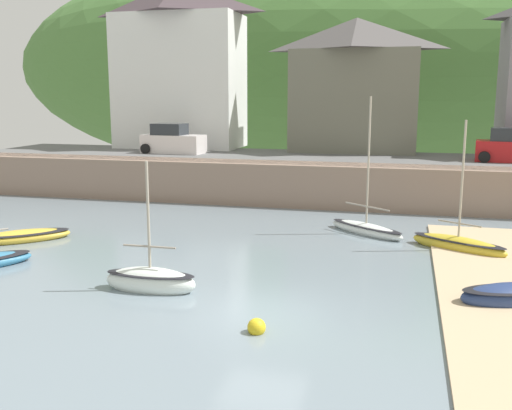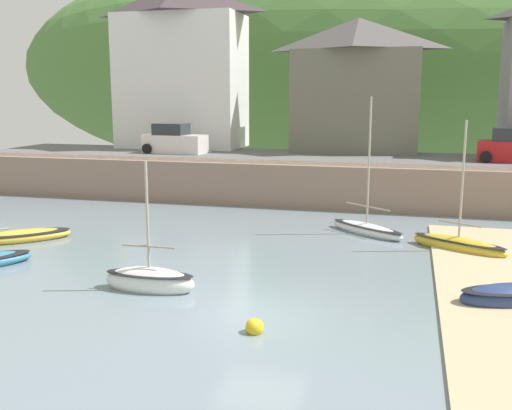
# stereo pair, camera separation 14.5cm
# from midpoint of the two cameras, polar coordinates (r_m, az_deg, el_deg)

# --- Properties ---
(quay_seawall) EXTENTS (48.00, 9.40, 2.40)m
(quay_seawall) POSITION_cam_midpoint_polar(r_m,az_deg,el_deg) (33.77, 7.54, 2.26)
(quay_seawall) COLOR gray
(quay_seawall) RESTS_ON ground
(hillside_backdrop) EXTENTS (80.00, 44.00, 26.97)m
(hillside_backdrop) POSITION_cam_midpoint_polar(r_m,az_deg,el_deg) (71.37, 8.35, 13.13)
(hillside_backdrop) COLOR #4F803D
(hillside_backdrop) RESTS_ON ground
(waterfront_building_left) EXTENTS (9.09, 5.11, 11.67)m
(waterfront_building_left) POSITION_cam_midpoint_polar(r_m,az_deg,el_deg) (44.03, -7.49, 13.29)
(waterfront_building_left) COLOR white
(waterfront_building_left) RESTS_ON ground
(waterfront_building_centre) EXTENTS (8.57, 5.31, 8.81)m
(waterfront_building_centre) POSITION_cam_midpoint_polar(r_m,az_deg,el_deg) (41.05, 9.46, 11.43)
(waterfront_building_centre) COLOR #696959
(waterfront_building_centre) RESTS_ON ground
(sailboat_tall_mast) EXTENTS (3.92, 3.65, 0.60)m
(sailboat_tall_mast) POSITION_cam_midpoint_polar(r_m,az_deg,el_deg) (27.45, -21.82, -2.83)
(sailboat_tall_mast) COLOR gold
(sailboat_tall_mast) RESTS_ON ground
(rowboat_small_beached) EXTENTS (3.07, 1.05, 4.42)m
(rowboat_small_beached) POSITION_cam_midpoint_polar(r_m,az_deg,el_deg) (19.48, -10.38, -7.20)
(rowboat_small_beached) COLOR white
(rowboat_small_beached) RESTS_ON ground
(sailboat_nearest_shore) EXTENTS (3.79, 3.21, 6.29)m
(sailboat_nearest_shore) POSITION_cam_midpoint_polar(r_m,az_deg,el_deg) (27.20, 10.45, -2.22)
(sailboat_nearest_shore) COLOR white
(sailboat_nearest_shore) RESTS_ON ground
(sailboat_blue_trim) EXTENTS (3.97, 2.95, 5.42)m
(sailboat_blue_trim) POSITION_cam_midpoint_polar(r_m,az_deg,el_deg) (25.25, 18.79, -3.60)
(sailboat_blue_trim) COLOR gold
(sailboat_blue_trim) RESTS_ON ground
(parked_car_near_slipway) EXTENTS (4.23, 2.03, 1.95)m
(parked_car_near_slipway) POSITION_cam_midpoint_polar(r_m,az_deg,el_deg) (39.49, -8.17, 6.15)
(parked_car_near_slipway) COLOR silver
(parked_car_near_slipway) RESTS_ON ground
(mooring_buoy) EXTENTS (0.50, 0.50, 0.50)m
(mooring_buoy) POSITION_cam_midpoint_polar(r_m,az_deg,el_deg) (15.98, -0.21, -11.73)
(mooring_buoy) COLOR yellow
(mooring_buoy) RESTS_ON ground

